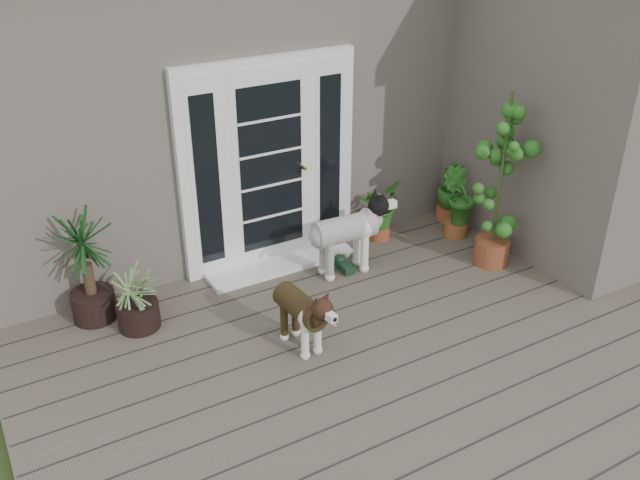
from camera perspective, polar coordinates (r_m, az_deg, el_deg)
deck at (r=6.01m, az=7.37°, el=-10.48°), size 6.20×4.60×0.12m
house_main at (r=8.74m, az=-9.16°, el=12.97°), size 7.40×4.00×3.10m
house_wing at (r=7.88m, az=20.56°, el=9.87°), size 1.60×2.40×3.10m
door_unit at (r=6.98m, az=-4.21°, el=6.26°), size 1.90×0.14×2.15m
door_step at (r=7.28m, az=-3.23°, el=-1.94°), size 1.60×0.40×0.05m
brindle_dog at (r=5.95m, az=-1.62°, el=-6.38°), size 0.38×0.75×0.60m
white_dog at (r=7.00m, az=2.05°, el=-0.07°), size 0.89×0.41×0.72m
spider_plant at (r=6.38m, az=-14.97°, el=-4.41°), size 0.81×0.81×0.68m
yucca at (r=6.52m, az=-18.69°, el=-2.12°), size 0.83×0.83×1.09m
herb_a at (r=7.71m, az=4.95°, el=2.09°), size 0.65×0.65×0.59m
herb_b at (r=7.91m, az=11.26°, el=2.32°), size 0.56×0.56×0.59m
herb_c at (r=8.28m, az=10.67°, el=3.55°), size 0.49×0.49×0.58m
sapling at (r=7.14m, az=14.70°, el=4.91°), size 0.62×0.62×1.92m
clog_left at (r=7.19m, az=1.99°, el=-2.07°), size 0.18×0.35×0.10m
clog_right at (r=7.46m, az=3.23°, el=-1.02°), size 0.23×0.29×0.08m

